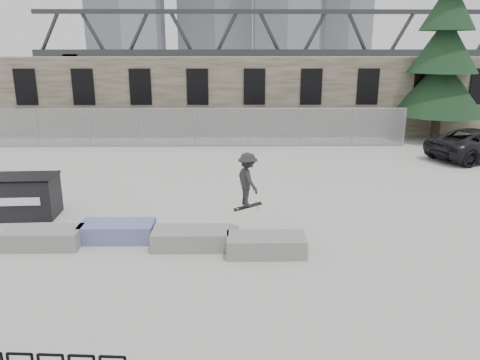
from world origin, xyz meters
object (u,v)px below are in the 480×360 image
planter_center_right (191,238)px  suv (480,144)px  planter_far_left (43,237)px  planter_offset (266,244)px  spruce_tree (444,54)px  planter_center_left (117,231)px  dumpster (24,196)px  skateboarder (248,180)px

planter_center_right → suv: size_ratio=0.39×
planter_far_left → suv: (16.56, 9.78, 0.44)m
planter_offset → spruce_tree: bearing=55.0°
planter_center_right → suv: bearing=38.0°
planter_center_right → planter_far_left: bearing=178.8°
planter_far_left → spruce_tree: 22.44m
planter_center_right → spruce_tree: bearing=49.5°
planter_center_left → planter_far_left: bearing=-167.2°
planter_center_left → suv: size_ratio=0.39×
planter_far_left → dumpster: size_ratio=0.98×
planter_far_left → suv: size_ratio=0.39×
planter_offset → dumpster: (-7.30, 2.84, 0.39)m
dumpster → planter_far_left: bearing=-61.3°
dumpster → skateboarder: (6.87, -1.50, 0.93)m
planter_center_right → planter_offset: same height
skateboarder → planter_offset: bearing=174.4°
suv → skateboarder: size_ratio=3.14×
planter_center_right → dumpster: 5.87m
planter_center_left → spruce_tree: (14.60, 14.17, 4.43)m
planter_center_left → suv: 17.42m
planter_center_right → dumpster: dumpster is taller
planter_center_left → dumpster: 3.81m
planter_center_left → planter_center_right: bearing=-13.9°
planter_far_left → skateboarder: bearing=8.4°
planter_center_right → dumpster: bearing=155.9°
planter_far_left → dumpster: dumpster is taller
spruce_tree → dumpster: bearing=-145.5°
planter_far_left → planter_offset: size_ratio=1.00×
planter_far_left → dumpster: 2.74m
dumpster → skateboarder: skateboarder is taller
planter_center_left → dumpster: (-3.29, 1.88, 0.39)m
planter_center_left → spruce_tree: spruce_tree is taller
planter_offset → dumpster: bearing=158.8°
dumpster → suv: size_ratio=0.40×
planter_offset → spruce_tree: size_ratio=0.17×
skateboarder → planter_far_left: bearing=74.7°
planter_center_right → skateboarder: (1.52, 0.89, 1.32)m
spruce_tree → planter_center_left: bearing=-135.9°
planter_center_left → dumpster: size_ratio=0.98×
planter_offset → skateboarder: size_ratio=1.22×
dumpster → skateboarder: size_ratio=1.25×
planter_far_left → planter_offset: same height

